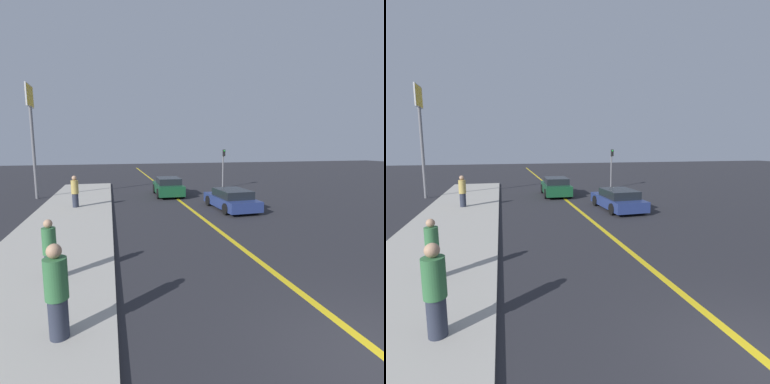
% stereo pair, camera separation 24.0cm
% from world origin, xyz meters
% --- Properties ---
extents(road_center_line, '(0.20, 60.00, 0.01)m').
position_xyz_m(road_center_line, '(0.00, 18.00, 0.00)').
color(road_center_line, gold).
rests_on(road_center_line, ground_plane).
extents(sidewalk_left, '(3.93, 25.86, 0.11)m').
position_xyz_m(sidewalk_left, '(-6.29, 12.93, 0.06)').
color(sidewalk_left, '#ADA89E').
rests_on(sidewalk_left, ground_plane).
extents(car_near_right_lane, '(2.02, 4.22, 1.15)m').
position_xyz_m(car_near_right_lane, '(2.20, 12.33, 0.56)').
color(car_near_right_lane, navy).
rests_on(car_near_right_lane, ground_plane).
extents(car_ahead_center, '(2.02, 4.14, 1.32)m').
position_xyz_m(car_ahead_center, '(-0.32, 18.03, 0.65)').
color(car_ahead_center, '#144728').
rests_on(car_ahead_center, ground_plane).
extents(pedestrian_near_curb, '(0.40, 0.40, 1.74)m').
position_xyz_m(pedestrian_near_curb, '(-5.32, 2.30, 0.98)').
color(pedestrian_near_curb, '#282D3D').
rests_on(pedestrian_near_curb, sidewalk_left).
extents(pedestrian_mid_group, '(0.33, 0.33, 1.59)m').
position_xyz_m(pedestrian_mid_group, '(-5.90, 4.91, 0.91)').
color(pedestrian_mid_group, '#282D3D').
rests_on(pedestrian_mid_group, sidewalk_left).
extents(pedestrian_far_standing, '(0.39, 0.39, 1.79)m').
position_xyz_m(pedestrian_far_standing, '(-6.28, 14.73, 1.00)').
color(pedestrian_far_standing, '#282D3D').
rests_on(pedestrian_far_standing, sidewalk_left).
extents(traffic_light, '(0.18, 0.40, 3.28)m').
position_xyz_m(traffic_light, '(4.90, 20.55, 2.06)').
color(traffic_light, slate).
rests_on(traffic_light, ground_plane).
extents(roadside_sign, '(0.20, 1.76, 7.50)m').
position_xyz_m(roadside_sign, '(-9.19, 19.10, 5.51)').
color(roadside_sign, slate).
rests_on(roadside_sign, ground_plane).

